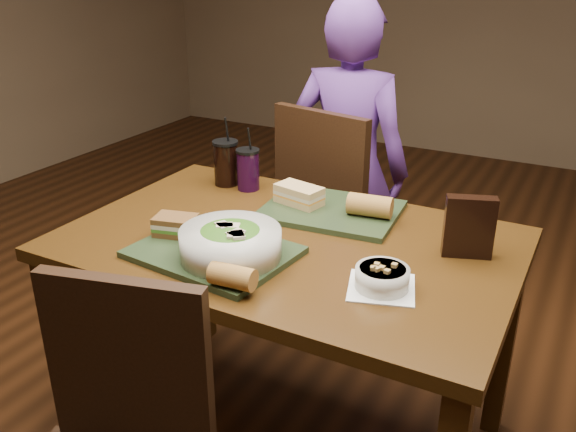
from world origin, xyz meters
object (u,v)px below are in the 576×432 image
(dining_table, at_px, (288,265))
(sandwich_near, at_px, (176,225))
(soup_bowl, at_px, (382,278))
(sandwich_far, at_px, (299,195))
(tray_near, at_px, (214,252))
(baguette_near, at_px, (233,276))
(diner, at_px, (348,170))
(baguette_far, at_px, (370,206))
(tray_far, at_px, (331,211))
(cup_cola, at_px, (226,163))
(salad_bowl, at_px, (231,241))
(chip_bag, at_px, (469,227))
(chair_far, at_px, (329,210))
(cup_berry, at_px, (248,169))

(dining_table, relative_size, sandwich_near, 9.64)
(soup_bowl, height_order, sandwich_far, sandwich_far)
(tray_near, xyz_separation_m, baguette_near, (0.16, -0.15, 0.04))
(diner, bearing_deg, baguette_far, 114.68)
(dining_table, height_order, sandwich_far, sandwich_far)
(tray_far, distance_m, cup_cola, 0.46)
(dining_table, relative_size, sandwich_far, 7.85)
(diner, distance_m, salad_bowl, 1.03)
(baguette_near, distance_m, baguette_far, 0.59)
(salad_bowl, distance_m, soup_bowl, 0.41)
(baguette_far, bearing_deg, diner, 118.36)
(cup_cola, bearing_deg, dining_table, -35.89)
(tray_far, xyz_separation_m, salad_bowl, (-0.10, -0.44, 0.05))
(chip_bag, bearing_deg, cup_cola, 149.84)
(chair_far, xyz_separation_m, soup_bowl, (0.52, -0.85, 0.24))
(cup_berry, bearing_deg, chip_bag, -11.40)
(salad_bowl, distance_m, sandwich_near, 0.22)
(tray_far, xyz_separation_m, chip_bag, (0.45, -0.10, 0.08))
(sandwich_near, distance_m, chip_bag, 0.82)
(chair_far, xyz_separation_m, tray_near, (0.05, -0.89, 0.21))
(chair_far, distance_m, sandwich_far, 0.55)
(sandwich_near, xyz_separation_m, cup_cola, (-0.13, 0.46, 0.04))
(cup_berry, bearing_deg, salad_bowl, -63.15)
(dining_table, relative_size, tray_near, 3.10)
(diner, distance_m, soup_bowl, 1.08)
(sandwich_near, bearing_deg, tray_far, 51.34)
(cup_cola, bearing_deg, tray_far, -8.64)
(sandwich_far, xyz_separation_m, baguette_near, (0.11, -0.56, -0.00))
(baguette_near, bearing_deg, cup_berry, 118.57)
(tray_near, bearing_deg, salad_bowl, -12.88)
(salad_bowl, bearing_deg, cup_berry, 116.85)
(cup_berry, relative_size, chip_bag, 1.29)
(sandwich_far, bearing_deg, cup_berry, 162.37)
(tray_far, distance_m, baguette_near, 0.57)
(tray_far, bearing_deg, baguette_far, -0.69)
(sandwich_far, distance_m, baguette_near, 0.57)
(dining_table, height_order, chip_bag, chip_bag)
(tray_near, xyz_separation_m, tray_far, (0.16, 0.42, 0.00))
(tray_far, xyz_separation_m, baguette_far, (0.13, -0.00, 0.04))
(diner, height_order, tray_near, diner)
(soup_bowl, distance_m, cup_berry, 0.79)
(cup_cola, bearing_deg, cup_berry, -3.04)
(chair_far, distance_m, sandwich_near, 0.90)
(chip_bag, bearing_deg, diner, 113.48)
(soup_bowl, relative_size, baguette_near, 1.78)
(salad_bowl, xyz_separation_m, cup_berry, (-0.25, 0.50, 0.01))
(salad_bowl, height_order, cup_cola, cup_cola)
(tray_near, distance_m, sandwich_near, 0.16)
(chair_far, bearing_deg, soup_bowl, -58.29)
(dining_table, height_order, salad_bowl, salad_bowl)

